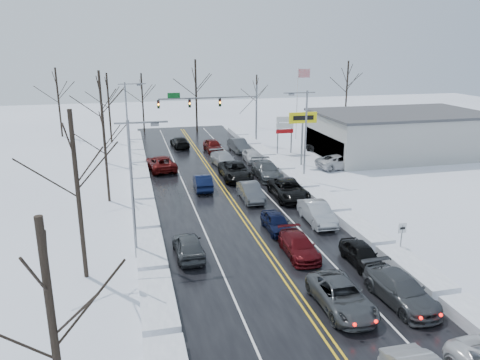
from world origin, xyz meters
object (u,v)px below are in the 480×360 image
object	(u,v)px
traffic_signal_mast	(220,105)
oncoming_car_0	(203,189)
tires_plus_sign	(303,121)
dealership_building	(399,133)
flagpole	(298,98)

from	to	relation	value
traffic_signal_mast	oncoming_car_0	world-z (taller)	traffic_signal_mast
tires_plus_sign	dealership_building	world-z (taller)	tires_plus_sign
tires_plus_sign	oncoming_car_0	distance (m)	14.91
tires_plus_sign	flagpole	world-z (taller)	flagpole
tires_plus_sign	oncoming_car_0	world-z (taller)	tires_plus_sign
flagpole	dealership_building	size ratio (longest dim) A/B	0.49
tires_plus_sign	dealership_building	xyz separation A→B (m)	(13.48, 2.01, -2.34)
dealership_building	tires_plus_sign	bearing A→B (deg)	-171.53
traffic_signal_mast	dealership_building	xyz separation A→B (m)	(20.53, -9.99, -2.82)
traffic_signal_mast	flagpole	world-z (taller)	flagpole
traffic_signal_mast	dealership_building	world-z (taller)	traffic_signal_mast
dealership_building	flagpole	bearing A→B (deg)	126.27
traffic_signal_mast	oncoming_car_0	bearing A→B (deg)	-106.19
flagpole	dealership_building	world-z (taller)	flagpole
tires_plus_sign	flagpole	distance (m)	14.79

